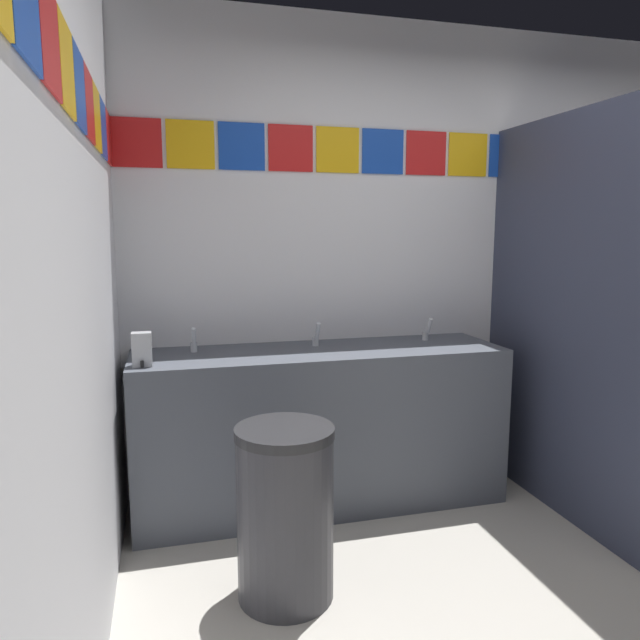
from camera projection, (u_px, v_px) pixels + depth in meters
name	position (u px, v px, depth m)	size (l,w,h in m)	color
ground_plane	(639.00, 640.00, 2.14)	(8.26, 8.26, 0.00)	#B2ADA3
wall_back	(440.00, 256.00, 3.56)	(3.76, 0.09, 2.66)	silver
wall_side	(46.00, 291.00, 1.45)	(0.09, 3.32, 2.66)	silver
vanity_counter	(321.00, 424.00, 3.18)	(1.97, 0.56, 0.86)	#4C515B
faucet_left	(194.00, 343.00, 3.03)	(0.04, 0.10, 0.14)	silver
faucet_center	(316.00, 337.00, 3.20)	(0.04, 0.10, 0.14)	silver
faucet_right	(427.00, 332.00, 3.36)	(0.04, 0.10, 0.14)	silver
soap_dispenser	(142.00, 349.00, 2.73)	(0.09, 0.09, 0.16)	#B7BABF
stall_divider	(627.00, 324.00, 2.84)	(0.92, 1.32, 2.07)	#33384C
toilet	(612.00, 429.00, 3.52)	(0.39, 0.49, 0.74)	white
trash_bin	(285.00, 513.00, 2.35)	(0.40, 0.40, 0.72)	#333338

